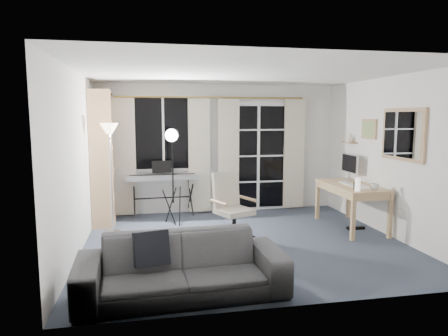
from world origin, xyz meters
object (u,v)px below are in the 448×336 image
(monitor, at_px, (350,164))
(sofa, at_px, (182,256))
(mug, at_px, (375,186))
(studio_light, at_px, (172,146))
(desk, at_px, (351,190))
(bookshelf, at_px, (101,161))
(torchiere_lamp, at_px, (110,145))
(keyboard_piano, at_px, (162,178))
(office_chair, at_px, (229,202))

(monitor, xyz_separation_m, sofa, (-3.10, -2.40, -0.58))
(mug, bearing_deg, studio_light, 157.49)
(studio_light, relative_size, desk, 1.22)
(bookshelf, distance_m, torchiere_lamp, 0.85)
(torchiere_lamp, xyz_separation_m, desk, (3.78, -0.41, -0.74))
(monitor, bearing_deg, studio_light, 175.50)
(bookshelf, xyz_separation_m, desk, (4.01, -1.17, -0.43))
(keyboard_piano, distance_m, monitor, 3.29)
(mug, bearing_deg, desk, 101.31)
(torchiere_lamp, height_order, studio_light, torchiere_lamp)
(bookshelf, bearing_deg, mug, -24.95)
(keyboard_piano, height_order, office_chair, office_chair)
(keyboard_piano, bearing_deg, mug, -32.44)
(torchiere_lamp, bearing_deg, desk, -6.23)
(mug, bearing_deg, sofa, -154.15)
(bookshelf, bearing_deg, sofa, -73.35)
(torchiere_lamp, relative_size, sofa, 0.81)
(torchiere_lamp, distance_m, office_chair, 2.02)
(torchiere_lamp, bearing_deg, mug, -13.24)
(office_chair, bearing_deg, monitor, -3.71)
(office_chair, distance_m, monitor, 2.46)
(torchiere_lamp, distance_m, monitor, 3.99)
(studio_light, distance_m, sofa, 2.82)
(keyboard_piano, bearing_deg, monitor, -17.05)
(monitor, xyz_separation_m, mug, (-0.10, -0.95, -0.21))
(torchiere_lamp, distance_m, studio_light, 1.00)
(torchiere_lamp, distance_m, mug, 4.03)
(monitor, bearing_deg, sofa, -141.74)
(monitor, height_order, mug, monitor)
(studio_light, xyz_separation_m, monitor, (3.02, -0.26, -0.33))
(torchiere_lamp, xyz_separation_m, office_chair, (1.69, -0.78, -0.77))
(mug, relative_size, sofa, 0.06)
(torchiere_lamp, relative_size, desk, 1.27)
(studio_light, distance_m, office_chair, 1.49)
(studio_light, relative_size, sofa, 0.78)
(bookshelf, distance_m, sofa, 3.38)
(mug, bearing_deg, torchiere_lamp, 166.76)
(desk, distance_m, mug, 0.53)
(keyboard_piano, xyz_separation_m, sofa, (0.07, -3.25, -0.31))
(keyboard_piano, distance_m, office_chair, 1.88)
(torchiere_lamp, distance_m, sofa, 2.70)
(desk, xyz_separation_m, sofa, (-2.90, -1.95, -0.22))
(office_chair, bearing_deg, torchiere_lamp, 131.89)
(office_chair, distance_m, mug, 2.20)
(bookshelf, bearing_deg, keyboard_piano, 3.92)
(studio_light, height_order, sofa, studio_light)
(monitor, distance_m, sofa, 3.97)
(studio_light, xyz_separation_m, office_chair, (0.74, -1.08, -0.72))
(keyboard_piano, xyz_separation_m, desk, (2.97, -1.29, -0.09))
(bookshelf, relative_size, keyboard_piano, 1.69)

